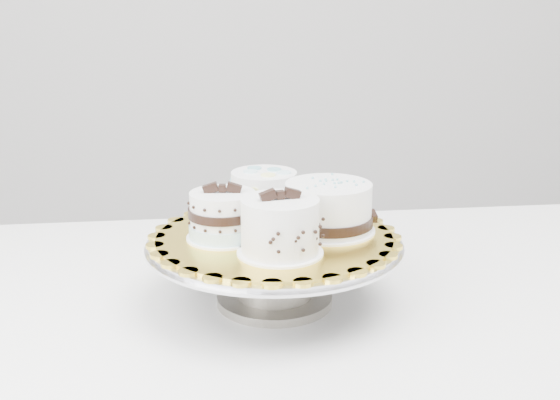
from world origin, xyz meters
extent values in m
cube|color=white|center=(0.01, 0.01, 0.73)|extent=(1.39, 0.99, 0.04)
cube|color=white|center=(0.65, 0.34, 0.35)|extent=(0.05, 0.05, 0.71)
cylinder|color=gray|center=(-0.05, 0.04, 0.76)|extent=(0.16, 0.16, 0.01)
cylinder|color=gray|center=(-0.05, 0.04, 0.79)|extent=(0.11, 0.11, 0.09)
cylinder|color=silver|center=(-0.05, 0.04, 0.84)|extent=(0.35, 0.35, 0.01)
cylinder|color=silver|center=(-0.05, 0.04, 0.84)|extent=(0.36, 0.36, 0.00)
cylinder|color=gold|center=(-0.05, 0.04, 0.85)|extent=(0.34, 0.34, 0.00)
cylinder|color=white|center=(-0.05, -0.02, 0.85)|extent=(0.11, 0.11, 0.00)
cylinder|color=white|center=(-0.05, -0.02, 0.89)|extent=(0.11, 0.11, 0.07)
cylinder|color=white|center=(-0.12, 0.05, 0.85)|extent=(0.10, 0.10, 0.00)
cylinder|color=white|center=(-0.12, 0.05, 0.89)|extent=(0.10, 0.10, 0.06)
cylinder|color=silver|center=(-0.12, 0.05, 0.86)|extent=(0.09, 0.09, 0.02)
cylinder|color=black|center=(-0.12, 0.05, 0.89)|extent=(0.09, 0.09, 0.01)
cylinder|color=white|center=(-0.04, 0.12, 0.85)|extent=(0.11, 0.11, 0.00)
cylinder|color=white|center=(-0.04, 0.12, 0.89)|extent=(0.10, 0.10, 0.07)
cylinder|color=white|center=(0.03, 0.05, 0.85)|extent=(0.13, 0.13, 0.00)
cylinder|color=white|center=(0.03, 0.05, 0.89)|extent=(0.12, 0.12, 0.07)
cylinder|color=black|center=(0.03, 0.05, 0.87)|extent=(0.13, 0.13, 0.01)
camera|label=1|loc=(-0.23, -0.85, 1.17)|focal=45.00mm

